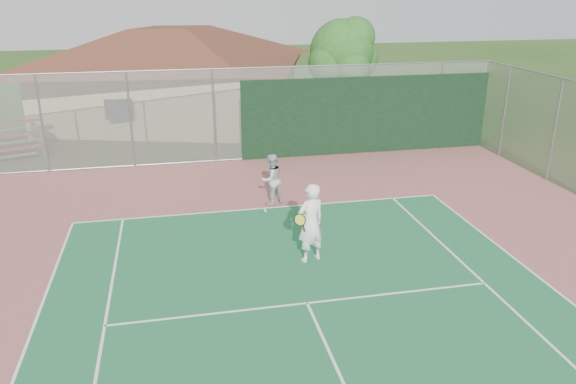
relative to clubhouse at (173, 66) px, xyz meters
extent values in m
cylinder|color=gray|center=(-4.67, -7.11, -0.96)|extent=(0.08, 0.08, 3.50)
cylinder|color=gray|center=(-1.67, -7.11, -0.96)|extent=(0.08, 0.08, 3.50)
cylinder|color=gray|center=(1.33, -7.11, -0.96)|extent=(0.08, 0.08, 3.50)
cylinder|color=gray|center=(4.33, -7.11, -0.96)|extent=(0.08, 0.08, 3.50)
cylinder|color=gray|center=(7.33, -7.11, -0.96)|extent=(0.08, 0.08, 3.50)
cylinder|color=gray|center=(10.33, -7.11, -0.96)|extent=(0.08, 0.08, 3.50)
cylinder|color=gray|center=(12.33, -7.11, -0.96)|extent=(0.08, 0.08, 3.50)
cylinder|color=gray|center=(2.33, -7.11, 0.79)|extent=(20.00, 0.05, 0.05)
cylinder|color=gray|center=(2.33, -7.11, -2.66)|extent=(20.00, 0.05, 0.05)
cube|color=#999EA0|center=(2.33, -7.11, -0.96)|extent=(20.00, 0.02, 3.50)
cube|color=black|center=(7.33, -7.16, -1.16)|extent=(10.00, 0.04, 3.00)
cylinder|color=gray|center=(12.33, -8.61, -0.96)|extent=(0.08, 0.08, 3.50)
cylinder|color=gray|center=(12.33, -11.61, -0.96)|extent=(0.08, 0.08, 3.50)
cube|color=#999EA0|center=(12.33, -11.61, -0.96)|extent=(0.02, 9.00, 3.50)
cube|color=#C9B680|center=(0.00, 0.00, -1.30)|extent=(12.90, 10.38, 2.81)
cube|color=brown|center=(0.00, 0.00, 0.15)|extent=(13.48, 10.97, 0.17)
pyramid|color=brown|center=(0.00, 0.00, 1.78)|extent=(14.19, 11.42, 1.68)
cube|color=black|center=(1.87, -3.77, -1.73)|extent=(0.84, 0.06, 1.97)
cube|color=#B2B5BA|center=(-5.42, -4.74, -2.10)|extent=(0.80, 1.88, 1.22)
cylinder|color=#392314|center=(7.85, -1.74, -1.39)|extent=(0.34, 0.34, 2.64)
sphere|color=#205219|center=(7.85, -1.74, 0.68)|extent=(3.02, 3.02, 3.02)
sphere|color=#205219|center=(8.70, -1.45, 0.31)|extent=(2.07, 2.07, 2.07)
sphere|color=#205219|center=(7.10, -2.11, 0.21)|extent=(1.89, 1.89, 1.89)
sphere|color=#205219|center=(8.04, -2.59, 0.12)|extent=(1.70, 1.70, 1.70)
sphere|color=#205219|center=(7.57, -0.98, 0.50)|extent=(1.89, 1.89, 1.89)
sphere|color=#205219|center=(8.42, -1.93, 1.34)|extent=(1.89, 1.89, 1.89)
imported|color=white|center=(2.87, -15.79, -1.72)|extent=(0.84, 0.69, 1.97)
imported|color=#ADAFB2|center=(2.62, -11.89, -1.92)|extent=(0.95, 0.88, 1.57)
camera|label=1|loc=(-0.18, -27.71, 3.63)|focal=35.00mm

